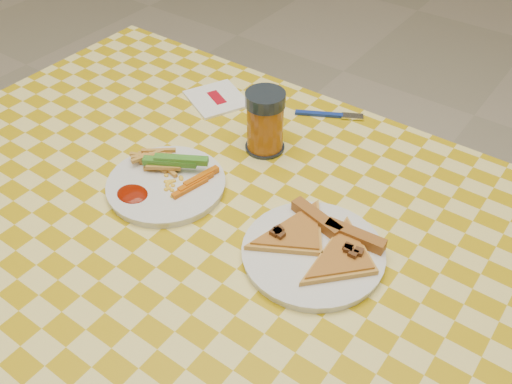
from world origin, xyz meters
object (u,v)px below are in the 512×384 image
table (216,246)px  plate_right (313,254)px  plate_left (166,185)px  drink_glass (265,122)px

table → plate_right: (0.18, 0.02, 0.08)m
plate_left → drink_glass: drink_glass is taller
plate_left → drink_glass: (0.07, 0.20, 0.05)m
plate_left → drink_glass: bearing=69.8°
drink_glass → plate_right: bearing=-39.6°
drink_glass → table: bearing=-78.7°
plate_right → drink_glass: size_ratio=1.78×
plate_left → drink_glass: 0.22m
plate_left → plate_right: size_ratio=0.94×
table → plate_right: bearing=6.4°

